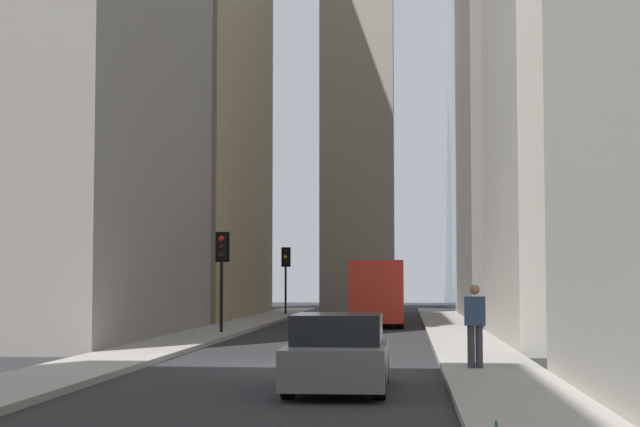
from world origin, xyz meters
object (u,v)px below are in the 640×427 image
delivery_truck (378,293)px  pedestrian (475,322)px  hatchback_grey (338,355)px  traffic_light_midblock (222,258)px  traffic_light_far_junction (286,265)px

delivery_truck → pedestrian: bearing=-173.2°
hatchback_grey → pedestrian: 4.48m
traffic_light_midblock → pedestrian: size_ratio=2.03×
pedestrian → traffic_light_midblock: bearing=29.3°
delivery_truck → traffic_light_midblock: traffic_light_midblock is taller
hatchback_grey → traffic_light_midblock: bearing=16.8°
delivery_truck → hatchback_grey: bearing=180.0°
traffic_light_midblock → traffic_light_far_junction: 20.14m
traffic_light_midblock → delivery_truck: bearing=-33.9°
delivery_truck → traffic_light_far_junction: bearing=24.5°
delivery_truck → pedestrian: delivery_truck is taller
delivery_truck → pedestrian: 22.88m
delivery_truck → hatchback_grey: 26.25m
hatchback_grey → traffic_light_far_junction: 38.69m
traffic_light_midblock → pedestrian: (-14.58, -8.18, -1.69)m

